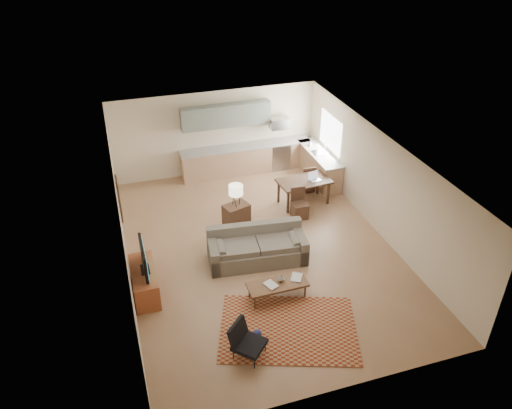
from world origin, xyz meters
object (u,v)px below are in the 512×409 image
object	(u,v)px
armchair	(249,342)
tv_credenza	(144,281)
coffee_table	(277,290)
dining_table	(303,192)
sofa	(257,246)
console_table	(236,217)

from	to	relation	value
armchair	tv_credenza	xyz separation A→B (m)	(-1.71, 2.46, -0.05)
tv_credenza	coffee_table	bearing A→B (deg)	-20.62
dining_table	sofa	bearing A→B (deg)	-138.78
tv_credenza	dining_table	bearing A→B (deg)	27.85
tv_credenza	sofa	bearing A→B (deg)	7.51
coffee_table	tv_credenza	distance (m)	2.97
armchair	dining_table	world-z (taller)	dining_table
sofa	coffee_table	xyz separation A→B (m)	(0.02, -1.41, -0.23)
sofa	dining_table	xyz separation A→B (m)	(2.11, 2.21, -0.05)
tv_credenza	console_table	distance (m)	3.21
coffee_table	armchair	size ratio (longest dim) A/B	1.83
armchair	tv_credenza	bearing A→B (deg)	79.80
tv_credenza	dining_table	xyz separation A→B (m)	(4.87, 2.57, 0.06)
coffee_table	armchair	xyz separation A→B (m)	(-1.07, -1.41, 0.17)
console_table	dining_table	world-z (taller)	console_table
sofa	console_table	world-z (taller)	sofa
tv_credenza	console_table	world-z (taller)	console_table
armchair	dining_table	distance (m)	5.94
console_table	tv_credenza	bearing A→B (deg)	-163.60
dining_table	console_table	bearing A→B (deg)	-166.58
tv_credenza	armchair	bearing A→B (deg)	-55.26
sofa	armchair	xyz separation A→B (m)	(-1.06, -2.82, -0.06)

